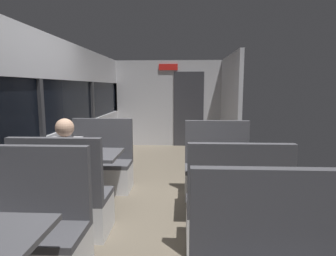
{
  "coord_description": "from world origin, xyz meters",
  "views": [
    {
      "loc": [
        0.37,
        -3.54,
        1.59
      ],
      "look_at": [
        0.12,
        1.56,
        0.86
      ],
      "focal_mm": 30.44,
      "sensor_mm": 36.0,
      "label": 1
    }
  ],
  "objects_px": {
    "bench_near_window_facing_entry": "(29,241)",
    "seated_passenger": "(66,184)",
    "bench_mid_window_facing_end": "(65,205)",
    "bench_mid_window_facing_entry": "(101,169)",
    "bench_rear_aisle_facing_entry": "(217,174)",
    "dining_table_rear_aisle": "(225,167)",
    "bench_rear_aisle_facing_end": "(235,217)",
    "dining_table_mid_window": "(85,161)"
  },
  "relations": [
    {
      "from": "dining_table_mid_window",
      "to": "bench_mid_window_facing_end",
      "type": "distance_m",
      "value": 0.77
    },
    {
      "from": "dining_table_mid_window",
      "to": "bench_mid_window_facing_end",
      "type": "xyz_separation_m",
      "value": [
        0.0,
        -0.7,
        -0.31
      ]
    },
    {
      "from": "dining_table_mid_window",
      "to": "bench_near_window_facing_entry",
      "type": "bearing_deg",
      "value": -90.0
    },
    {
      "from": "dining_table_rear_aisle",
      "to": "bench_rear_aisle_facing_end",
      "type": "xyz_separation_m",
      "value": [
        0.0,
        -0.7,
        -0.31
      ]
    },
    {
      "from": "dining_table_rear_aisle",
      "to": "seated_passenger",
      "type": "bearing_deg",
      "value": -166.58
    },
    {
      "from": "bench_near_window_facing_entry",
      "to": "bench_mid_window_facing_entry",
      "type": "height_order",
      "value": "same"
    },
    {
      "from": "dining_table_mid_window",
      "to": "bench_rear_aisle_facing_end",
      "type": "xyz_separation_m",
      "value": [
        1.79,
        -0.9,
        -0.31
      ]
    },
    {
      "from": "bench_near_window_facing_entry",
      "to": "dining_table_rear_aisle",
      "type": "relative_size",
      "value": 1.22
    },
    {
      "from": "bench_mid_window_facing_entry",
      "to": "bench_rear_aisle_facing_end",
      "type": "height_order",
      "value": "same"
    },
    {
      "from": "bench_near_window_facing_entry",
      "to": "bench_mid_window_facing_end",
      "type": "xyz_separation_m",
      "value": [
        0.0,
        0.72,
        0.0
      ]
    },
    {
      "from": "bench_near_window_facing_entry",
      "to": "seated_passenger",
      "type": "bearing_deg",
      "value": 90.0
    },
    {
      "from": "bench_mid_window_facing_end",
      "to": "bench_near_window_facing_entry",
      "type": "bearing_deg",
      "value": -90.0
    },
    {
      "from": "dining_table_mid_window",
      "to": "bench_mid_window_facing_entry",
      "type": "height_order",
      "value": "bench_mid_window_facing_entry"
    },
    {
      "from": "bench_rear_aisle_facing_entry",
      "to": "dining_table_rear_aisle",
      "type": "bearing_deg",
      "value": -90.0
    },
    {
      "from": "bench_mid_window_facing_end",
      "to": "seated_passenger",
      "type": "relative_size",
      "value": 0.87
    },
    {
      "from": "bench_mid_window_facing_end",
      "to": "bench_mid_window_facing_entry",
      "type": "bearing_deg",
      "value": 90.0
    },
    {
      "from": "dining_table_rear_aisle",
      "to": "seated_passenger",
      "type": "distance_m",
      "value": 1.84
    },
    {
      "from": "bench_mid_window_facing_end",
      "to": "seated_passenger",
      "type": "xyz_separation_m",
      "value": [
        0.0,
        0.07,
        0.21
      ]
    },
    {
      "from": "seated_passenger",
      "to": "dining_table_mid_window",
      "type": "bearing_deg",
      "value": 90.0
    },
    {
      "from": "bench_near_window_facing_entry",
      "to": "bench_rear_aisle_facing_end",
      "type": "height_order",
      "value": "same"
    },
    {
      "from": "bench_near_window_facing_entry",
      "to": "bench_mid_window_facing_end",
      "type": "height_order",
      "value": "same"
    },
    {
      "from": "bench_rear_aisle_facing_entry",
      "to": "bench_rear_aisle_facing_end",
      "type": "bearing_deg",
      "value": -90.0
    },
    {
      "from": "bench_rear_aisle_facing_end",
      "to": "seated_passenger",
      "type": "xyz_separation_m",
      "value": [
        -1.79,
        0.27,
        0.21
      ]
    },
    {
      "from": "bench_mid_window_facing_end",
      "to": "bench_mid_window_facing_entry",
      "type": "distance_m",
      "value": 1.4
    },
    {
      "from": "bench_rear_aisle_facing_entry",
      "to": "seated_passenger",
      "type": "distance_m",
      "value": 2.13
    },
    {
      "from": "dining_table_mid_window",
      "to": "seated_passenger",
      "type": "xyz_separation_m",
      "value": [
        0.0,
        -0.63,
        -0.1
      ]
    },
    {
      "from": "bench_mid_window_facing_entry",
      "to": "bench_rear_aisle_facing_entry",
      "type": "distance_m",
      "value": 1.8
    },
    {
      "from": "bench_near_window_facing_entry",
      "to": "dining_table_rear_aisle",
      "type": "distance_m",
      "value": 2.19
    },
    {
      "from": "bench_mid_window_facing_entry",
      "to": "dining_table_rear_aisle",
      "type": "relative_size",
      "value": 1.22
    },
    {
      "from": "bench_mid_window_facing_entry",
      "to": "bench_rear_aisle_facing_entry",
      "type": "height_order",
      "value": "same"
    },
    {
      "from": "bench_rear_aisle_facing_end",
      "to": "bench_rear_aisle_facing_entry",
      "type": "xyz_separation_m",
      "value": [
        0.0,
        1.4,
        0.0
      ]
    },
    {
      "from": "dining_table_mid_window",
      "to": "bench_rear_aisle_facing_end",
      "type": "height_order",
      "value": "bench_rear_aisle_facing_end"
    },
    {
      "from": "dining_table_mid_window",
      "to": "seated_passenger",
      "type": "height_order",
      "value": "seated_passenger"
    },
    {
      "from": "bench_mid_window_facing_end",
      "to": "bench_rear_aisle_facing_end",
      "type": "xyz_separation_m",
      "value": [
        1.79,
        -0.2,
        0.0
      ]
    },
    {
      "from": "bench_mid_window_facing_entry",
      "to": "seated_passenger",
      "type": "distance_m",
      "value": 1.34
    },
    {
      "from": "bench_mid_window_facing_end",
      "to": "dining_table_mid_window",
      "type": "bearing_deg",
      "value": 90.0
    },
    {
      "from": "dining_table_mid_window",
      "to": "bench_mid_window_facing_entry",
      "type": "bearing_deg",
      "value": 90.0
    },
    {
      "from": "bench_rear_aisle_facing_entry",
      "to": "bench_mid_window_facing_entry",
      "type": "bearing_deg",
      "value": 173.62
    },
    {
      "from": "bench_mid_window_facing_end",
      "to": "bench_rear_aisle_facing_end",
      "type": "distance_m",
      "value": 1.8
    },
    {
      "from": "bench_mid_window_facing_end",
      "to": "bench_rear_aisle_facing_end",
      "type": "height_order",
      "value": "same"
    },
    {
      "from": "dining_table_mid_window",
      "to": "bench_rear_aisle_facing_end",
      "type": "bearing_deg",
      "value": -26.68
    },
    {
      "from": "seated_passenger",
      "to": "bench_rear_aisle_facing_entry",
      "type": "bearing_deg",
      "value": 32.18
    }
  ]
}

